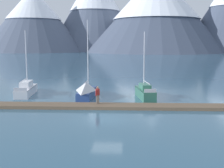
{
  "coord_description": "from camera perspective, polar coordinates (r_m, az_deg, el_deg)",
  "views": [
    {
      "loc": [
        1.88,
        -23.32,
        6.09
      ],
      "look_at": [
        0.0,
        6.0,
        2.0
      ],
      "focal_mm": 47.26,
      "sensor_mm": 36.0,
      "label": 1
    }
  ],
  "objects": [
    {
      "name": "mountain_central_massif",
      "position": [
        233.79,
        -3.31,
        14.5
      ],
      "size": [
        71.98,
        71.98,
        61.97
      ],
      "color": "#4C566B",
      "rests_on": "ground"
    },
    {
      "name": "dock",
      "position": [
        28.02,
        -0.26,
        -4.32
      ],
      "size": [
        27.97,
        2.8,
        0.3
      ],
      "color": "brown",
      "rests_on": "ground"
    },
    {
      "name": "person_on_dock",
      "position": [
        28.24,
        -2.8,
        -1.93
      ],
      "size": [
        0.38,
        0.53,
        1.69
      ],
      "color": "brown",
      "rests_on": "dock"
    },
    {
      "name": "mountain_shoulder_ridge",
      "position": [
        205.11,
        8.58,
        14.1
      ],
      "size": [
        93.99,
        93.99,
        52.94
      ],
      "color": "#424C60",
      "rests_on": "ground"
    },
    {
      "name": "ground_plane",
      "position": [
        24.18,
        -0.92,
        -6.67
      ],
      "size": [
        700.0,
        700.0,
        0.0
      ],
      "primitive_type": "plane",
      "color": "#335B75"
    },
    {
      "name": "sailboat_nearest_berth",
      "position": [
        36.85,
        -16.07,
        -0.92
      ],
      "size": [
        2.42,
        7.64,
        7.57
      ],
      "color": "silver",
      "rests_on": "ground"
    },
    {
      "name": "mountain_west_summit",
      "position": [
        219.8,
        -14.94,
        12.18
      ],
      "size": [
        74.82,
        74.82,
        44.26
      ],
      "color": "#4C566B",
      "rests_on": "ground"
    },
    {
      "name": "sailboat_mid_dock_port",
      "position": [
        33.38,
        6.26,
        -1.48
      ],
      "size": [
        2.25,
        6.39,
        7.35
      ],
      "color": "#336B56",
      "rests_on": "ground"
    },
    {
      "name": "sailboat_second_berth",
      "position": [
        33.38,
        -4.8,
        -1.1
      ],
      "size": [
        1.78,
        7.06,
        8.66
      ],
      "color": "navy",
      "rests_on": "ground"
    }
  ]
}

